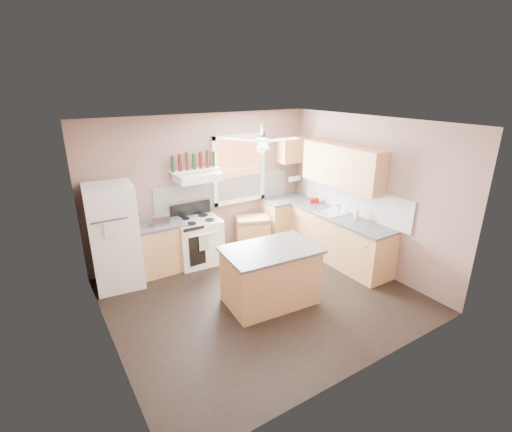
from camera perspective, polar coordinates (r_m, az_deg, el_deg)
floor at (r=6.07m, az=0.73°, el=-12.18°), size 4.50×4.50×0.00m
ceiling at (r=5.17m, az=0.86°, el=14.10°), size 4.50×4.50×0.00m
wall_back at (r=7.17m, az=-8.08°, el=4.58°), size 4.50×0.05×2.70m
wall_right at (r=6.92m, az=16.82°, el=3.34°), size 0.05×4.00×2.70m
wall_left at (r=4.73m, az=-23.12°, el=-5.15°), size 0.05×4.00×2.70m
backsplash_back at (r=7.37m, az=-4.70°, el=3.72°), size 2.90×0.03×0.55m
backsplash_right at (r=7.13m, az=14.68°, el=2.55°), size 0.03×2.60×0.55m
window_view at (r=7.40m, az=-2.72°, el=7.23°), size 1.00×0.02×1.20m
window_frame at (r=7.38m, az=-2.61°, el=7.19°), size 1.16×0.07×1.36m
refrigerator at (r=6.43m, az=-20.99°, el=-3.01°), size 0.80×0.78×1.73m
base_cabinet_left at (r=6.85m, az=-14.67°, el=-4.85°), size 0.90×0.60×0.86m
counter_left at (r=6.68m, az=-15.00°, el=-1.33°), size 0.92×0.62×0.04m
toaster at (r=6.55m, az=-14.40°, el=-0.68°), size 0.30×0.21×0.18m
stove at (r=7.00m, az=-8.81°, el=-3.85°), size 0.84×0.70×0.86m
range_hood at (r=6.77m, az=-8.99°, el=5.98°), size 0.78×0.50×0.14m
bottle_shelf at (r=6.86m, az=-9.44°, el=6.98°), size 0.90×0.26×0.03m
cart at (r=7.59m, az=-0.51°, el=-2.52°), size 0.77×0.65×0.65m
base_cabinet_corner at (r=8.04m, az=4.62°, el=-0.48°), size 1.00×0.60×0.86m
base_cabinet_right at (r=7.19m, az=12.60°, el=-3.47°), size 0.60×2.20×0.86m
counter_corner at (r=7.90m, az=4.71°, el=2.58°), size 1.02×0.62×0.04m
counter_right at (r=7.02m, az=12.81°, el=-0.11°), size 0.62×2.22×0.04m
sink at (r=7.15m, az=11.70°, el=0.47°), size 0.55×0.45×0.03m
faucet at (r=7.23m, az=12.66°, el=1.25°), size 0.03×0.03×0.14m
upper_cabinet_right at (r=7.00m, az=13.05°, el=7.51°), size 0.33×1.80×0.76m
upper_cabinet_corner at (r=7.88m, az=5.53°, el=10.15°), size 0.60×0.33×0.52m
paper_towel at (r=8.11m, az=5.93°, el=5.72°), size 0.26×0.12×0.12m
island at (r=5.73m, az=2.21°, el=-9.30°), size 1.38×0.94×0.86m
island_top at (r=5.52m, az=2.27°, el=-5.22°), size 1.47×1.02×0.04m
ceiling_fan_hub at (r=5.20m, az=0.85°, el=11.36°), size 0.20×0.20×0.08m
soap_bottle at (r=6.87m, az=15.24°, el=0.43°), size 0.11×0.11×0.23m
red_caddy at (r=7.65m, az=8.88°, el=2.38°), size 0.21×0.18×0.10m
wine_bottles at (r=6.83m, az=-9.51°, el=8.29°), size 0.86×0.06×0.31m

